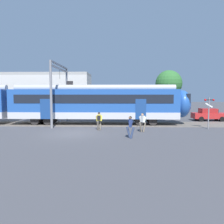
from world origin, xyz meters
The scene contains 9 objects.
ground_plane centered at (0.00, 0.00, 0.00)m, with size 160.00×160.00×0.00m, color #424247.
pedestrian_yellow centered at (2.07, 1.79, 0.99)m, with size 0.55×0.63×1.67m.
pedestrian_navy centered at (4.74, -1.83, 0.96)m, with size 0.63×0.55×1.67m.
pedestrian_white centered at (5.96, 0.98, 0.99)m, with size 0.70×0.51×1.67m.
parked_car_red centered at (15.06, 9.44, 0.78)m, with size 4.02×1.79×1.54m.
catenary_gantry centered at (-2.62, 6.02, 4.31)m, with size 0.24×6.64×6.53m.
crossing_signal centered at (12.36, 2.86, 2.01)m, with size 0.96×0.22×3.00m.
background_building centered at (-10.29, 14.83, 3.21)m, with size 19.45×5.00×9.20m.
street_tree_right centered at (11.64, 16.56, 4.96)m, with size 4.10×4.10×7.03m.
Camera 1 is at (3.88, -17.92, 3.25)m, focal length 35.00 mm.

